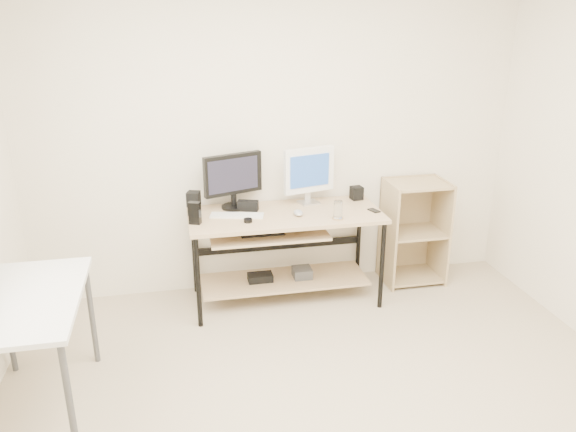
# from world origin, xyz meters

# --- Properties ---
(room) EXTENTS (4.01, 4.01, 2.62)m
(room) POSITION_xyz_m (-0.14, 0.04, 1.32)
(room) COLOR #BCAB90
(room) RESTS_ON ground
(desk) EXTENTS (1.50, 0.65, 0.75)m
(desk) POSITION_xyz_m (-0.03, 1.66, 0.54)
(desk) COLOR tan
(desk) RESTS_ON ground
(side_table) EXTENTS (0.60, 1.00, 0.75)m
(side_table) POSITION_xyz_m (-1.68, 0.60, 0.67)
(side_table) COLOR white
(side_table) RESTS_ON ground
(shelf_unit) EXTENTS (0.50, 0.40, 0.90)m
(shelf_unit) POSITION_xyz_m (1.15, 1.82, 0.45)
(shelf_unit) COLOR tan
(shelf_unit) RESTS_ON ground
(black_monitor) EXTENTS (0.47, 0.21, 0.44)m
(black_monitor) POSITION_xyz_m (-0.38, 1.86, 1.00)
(black_monitor) COLOR black
(black_monitor) RESTS_ON desk
(white_imac) EXTENTS (0.43, 0.15, 0.46)m
(white_imac) POSITION_xyz_m (0.23, 1.85, 1.02)
(white_imac) COLOR silver
(white_imac) RESTS_ON desk
(keyboard) EXTENTS (0.42, 0.21, 0.01)m
(keyboard) POSITION_xyz_m (-0.38, 1.66, 0.76)
(keyboard) COLOR white
(keyboard) RESTS_ON desk
(mouse) EXTENTS (0.08, 0.12, 0.04)m
(mouse) POSITION_xyz_m (0.09, 1.59, 0.77)
(mouse) COLOR #B6B6BC
(mouse) RESTS_ON desk
(center_speaker) EXTENTS (0.17, 0.12, 0.08)m
(center_speaker) POSITION_xyz_m (-0.28, 1.78, 0.79)
(center_speaker) COLOR black
(center_speaker) RESTS_ON desk
(speaker_left) EXTENTS (0.12, 0.12, 0.18)m
(speaker_left) POSITION_xyz_m (-0.69, 1.77, 0.85)
(speaker_left) COLOR black
(speaker_left) RESTS_ON desk
(speaker_right) EXTENTS (0.10, 0.10, 0.11)m
(speaker_right) POSITION_xyz_m (0.65, 1.87, 0.80)
(speaker_right) COLOR black
(speaker_right) RESTS_ON desk
(audio_controller) EXTENTS (0.10, 0.08, 0.17)m
(audio_controller) POSITION_xyz_m (-0.70, 1.56, 0.83)
(audio_controller) COLOR black
(audio_controller) RESTS_ON desk
(volume_puck) EXTENTS (0.07, 0.07, 0.03)m
(volume_puck) POSITION_xyz_m (-0.31, 1.52, 0.76)
(volume_puck) COLOR black
(volume_puck) RESTS_ON desk
(smartphone) EXTENTS (0.09, 0.11, 0.01)m
(smartphone) POSITION_xyz_m (0.69, 1.56, 0.75)
(smartphone) COLOR black
(smartphone) RESTS_ON desk
(coaster) EXTENTS (0.11, 0.11, 0.01)m
(coaster) POSITION_xyz_m (0.36, 1.45, 0.75)
(coaster) COLOR olive
(coaster) RESTS_ON desk
(drinking_glass) EXTENTS (0.09, 0.09, 0.13)m
(drinking_glass) POSITION_xyz_m (0.36, 1.45, 0.82)
(drinking_glass) COLOR white
(drinking_glass) RESTS_ON coaster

